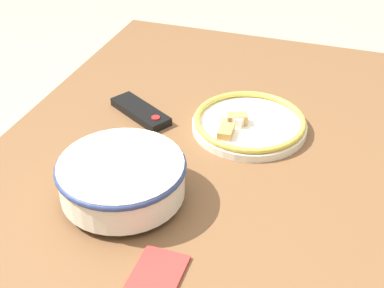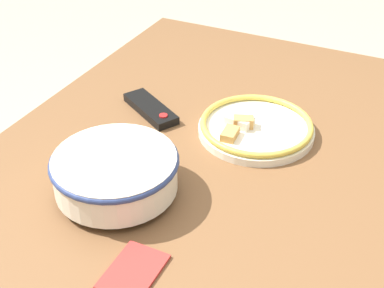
{
  "view_description": "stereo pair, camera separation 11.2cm",
  "coord_description": "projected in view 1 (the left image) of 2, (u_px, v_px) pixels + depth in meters",
  "views": [
    {
      "loc": [
        -0.8,
        -0.25,
        1.45
      ],
      "look_at": [
        0.08,
        0.05,
        0.81
      ],
      "focal_mm": 50.0,
      "sensor_mm": 36.0,
      "label": 1
    },
    {
      "loc": [
        -0.76,
        -0.35,
        1.45
      ],
      "look_at": [
        0.08,
        0.05,
        0.81
      ],
      "focal_mm": 50.0,
      "sensor_mm": 36.0,
      "label": 2
    }
  ],
  "objects": [
    {
      "name": "dining_table",
      "position": [
        202.0,
        215.0,
        1.12
      ],
      "size": [
        1.54,
        0.99,
        0.77
      ],
      "color": "brown",
      "rests_on": "ground_plane"
    },
    {
      "name": "noodle_bowl",
      "position": [
        122.0,
        178.0,
        1.02
      ],
      "size": [
        0.25,
        0.25,
        0.09
      ],
      "color": "silver",
      "rests_on": "dining_table"
    },
    {
      "name": "food_plate",
      "position": [
        249.0,
        123.0,
        1.24
      ],
      "size": [
        0.27,
        0.27,
        0.04
      ],
      "color": "silver",
      "rests_on": "dining_table"
    },
    {
      "name": "tv_remote",
      "position": [
        141.0,
        112.0,
        1.3
      ],
      "size": [
        0.14,
        0.18,
        0.02
      ],
      "rotation": [
        0.0,
        0.0,
        2.61
      ],
      "color": "black",
      "rests_on": "dining_table"
    },
    {
      "name": "folded_napkin",
      "position": [
        157.0,
        276.0,
        0.88
      ],
      "size": [
        0.12,
        0.08,
        0.01
      ],
      "color": "#B2332D",
      "rests_on": "dining_table"
    }
  ]
}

